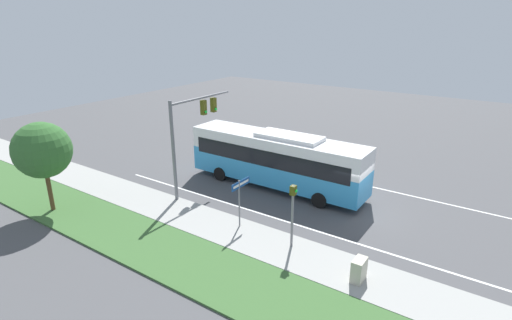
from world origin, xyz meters
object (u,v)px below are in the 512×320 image
bus (277,157)px  street_sign (240,194)px  pedestrian_signal (293,207)px  signal_gantry (191,126)px  utility_cabinet (359,270)px

bus → street_sign: bearing=-167.3°
pedestrian_signal → street_sign: pedestrian_signal is taller
signal_gantry → pedestrian_signal: size_ratio=1.88×
bus → signal_gantry: (-3.62, 3.79, 2.30)m
bus → utility_cabinet: bearing=-129.6°
bus → pedestrian_signal: 7.41m
utility_cabinet → street_sign: bearing=81.3°
pedestrian_signal → street_sign: bearing=85.1°
street_sign → pedestrian_signal: bearing=-94.9°
bus → signal_gantry: bearing=133.7°
bus → utility_cabinet: size_ratio=11.90×
pedestrian_signal → utility_cabinet: size_ratio=3.25×
utility_cabinet → signal_gantry: bearing=75.6°
pedestrian_signal → utility_cabinet: 3.99m
bus → pedestrian_signal: bus is taller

